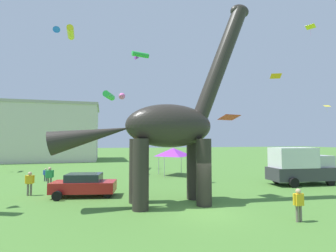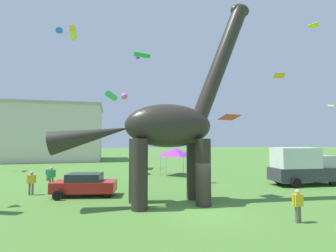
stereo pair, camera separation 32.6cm
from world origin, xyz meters
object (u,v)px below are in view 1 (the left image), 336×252
at_px(dinosaur_sculpture, 168,126).
at_px(person_photographer, 46,173).
at_px(person_strolling_adult, 50,175).
at_px(kite_high_left, 327,106).
at_px(person_watching_child, 299,202).
at_px(person_vendor_side, 30,181).
at_px(kite_apex, 276,76).
at_px(kite_mid_center, 112,96).
at_px(kite_high_right, 140,55).
at_px(parked_box_truck, 300,165).
at_px(kite_trailing, 68,32).
at_px(parked_sedan_left, 84,185).
at_px(kite_mid_right, 311,27).
at_px(kite_mid_left, 229,117).
at_px(festival_canopy_tent, 173,152).

distance_m(dinosaur_sculpture, person_photographer, 14.82).
xyz_separation_m(person_strolling_adult, kite_high_left, (29.21, 1.24, 6.79)).
distance_m(person_watching_child, person_vendor_side, 16.78).
height_order(person_watching_child, kite_apex, kite_apex).
distance_m(person_watching_child, kite_apex, 31.68).
bearing_deg(kite_high_left, dinosaur_sculpture, -158.52).
bearing_deg(person_photographer, person_vendor_side, 60.64).
bearing_deg(kite_mid_center, kite_high_right, -80.35).
distance_m(kite_apex, kite_high_right, 25.76).
height_order(parked_box_truck, kite_trailing, kite_trailing).
xyz_separation_m(person_watching_child, kite_apex, (17.28, 23.14, 13.03)).
xyz_separation_m(parked_sedan_left, kite_mid_right, (21.82, 2.39, 14.75)).
relative_size(kite_mid_center, kite_mid_left, 2.09).
height_order(parked_sedan_left, kite_trailing, kite_trailing).
xyz_separation_m(person_watching_child, festival_canopy_tent, (-1.41, 16.62, 1.61)).
xyz_separation_m(parked_box_truck, person_watching_child, (-7.65, -8.21, -0.71)).
bearing_deg(person_photographer, kite_mid_left, 111.14).
height_order(parked_box_truck, kite_high_left, kite_high_left).
bearing_deg(parked_sedan_left, kite_mid_center, 92.71).
bearing_deg(kite_mid_right, kite_mid_center, 145.25).
height_order(person_photographer, festival_canopy_tent, festival_canopy_tent).
xyz_separation_m(kite_high_right, kite_mid_left, (5.30, -6.56, -6.11)).
xyz_separation_m(kite_apex, kite_trailing, (-30.37, -2.93, 2.41)).
height_order(kite_mid_center, kite_mid_right, kite_mid_right).
xyz_separation_m(dinosaur_sculpture, person_strolling_adult, (-7.95, 7.13, -3.70)).
xyz_separation_m(festival_canopy_tent, kite_mid_right, (13.04, -6.07, 13.02)).
distance_m(kite_apex, kite_mid_center, 25.54).
height_order(festival_canopy_tent, kite_apex, kite_apex).
bearing_deg(person_strolling_adult, parked_sedan_left, -94.15).
bearing_deg(kite_mid_left, kite_high_right, 128.91).
bearing_deg(person_vendor_side, person_strolling_adult, -64.82).
distance_m(dinosaur_sculpture, kite_apex, 30.42).
distance_m(kite_high_right, kite_trailing, 11.92).
height_order(parked_sedan_left, kite_high_left, kite_high_left).
bearing_deg(kite_high_left, festival_canopy_tent, 168.70).
bearing_deg(person_photographer, kite_mid_center, -158.56).
xyz_separation_m(kite_apex, kite_mid_left, (-17.84, -17.63, -8.55)).
relative_size(parked_sedan_left, kite_mid_center, 1.42).
bearing_deg(kite_high_right, kite_high_left, 2.70).
bearing_deg(kite_high_right, kite_mid_center, 99.65).
height_order(person_vendor_side, kite_apex, kite_apex).
distance_m(parked_box_truck, kite_high_left, 11.59).
xyz_separation_m(person_strolling_adult, kite_mid_right, (24.69, -1.32, 14.53)).
relative_size(kite_high_right, kite_high_left, 1.76).
bearing_deg(person_strolling_adult, dinosaur_sculpture, -83.79).
height_order(person_vendor_side, kite_high_right, kite_high_right).
bearing_deg(parked_sedan_left, festival_canopy_tent, 54.80).
bearing_deg(dinosaur_sculpture, kite_high_right, 71.13).
bearing_deg(parked_box_truck, person_watching_child, -128.45).
bearing_deg(dinosaur_sculpture, festival_canopy_tent, 47.99).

